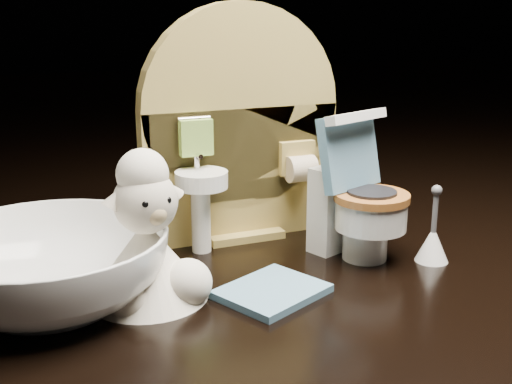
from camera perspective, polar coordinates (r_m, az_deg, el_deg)
backdrop_panel at (r=0.41m, az=-1.49°, el=4.80°), size 0.13×0.05×0.15m
toy_toilet at (r=0.39m, az=8.86°, el=-1.08°), size 0.05×0.06×0.09m
bath_mat at (r=0.34m, az=1.43°, el=-8.82°), size 0.07×0.06×0.00m
toilet_brush at (r=0.40m, az=15.43°, el=-4.26°), size 0.02×0.02×0.05m
plush_lamb at (r=0.33m, az=-9.56°, el=-4.89°), size 0.06×0.06×0.08m
ceramic_bowl at (r=0.34m, az=-17.89°, el=-6.53°), size 0.15×0.15×0.04m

